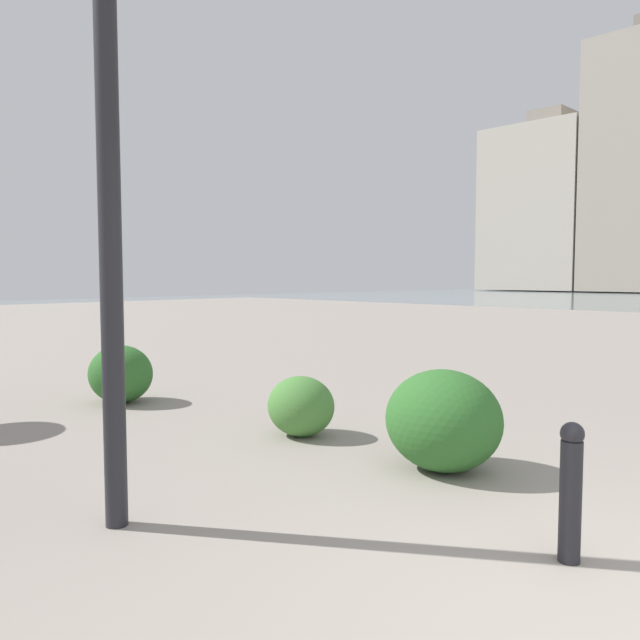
# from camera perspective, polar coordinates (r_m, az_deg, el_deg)

# --- Properties ---
(building_highrise) EXTENTS (11.61, 14.30, 20.80)m
(building_highrise) POSITION_cam_1_polar(r_m,az_deg,el_deg) (79.63, 20.42, 9.41)
(building_highrise) COLOR #B2A899
(building_highrise) RESTS_ON ground
(lamppost) EXTENTS (0.98, 0.28, 4.40)m
(lamppost) POSITION_cam_1_polar(r_m,az_deg,el_deg) (4.28, -19.01, 21.59)
(lamppost) COLOR #232328
(lamppost) RESTS_ON ground
(bollard_near) EXTENTS (0.13, 0.13, 0.79)m
(bollard_near) POSITION_cam_1_polar(r_m,az_deg,el_deg) (3.82, 21.99, -14.18)
(bollard_near) COLOR #232328
(bollard_near) RESTS_ON ground
(bollard_mid) EXTENTS (0.13, 0.13, 0.81)m
(bollard_mid) POSITION_cam_1_polar(r_m,az_deg,el_deg) (8.54, -18.10, -4.00)
(bollard_mid) COLOR #232328
(bollard_mid) RESTS_ON ground
(shrub_low) EXTENTS (0.70, 0.63, 0.60)m
(shrub_low) POSITION_cam_1_polar(r_m,az_deg,el_deg) (6.23, -1.76, -7.90)
(shrub_low) COLOR #477F38
(shrub_low) RESTS_ON ground
(shrub_round) EXTENTS (0.98, 0.88, 0.83)m
(shrub_round) POSITION_cam_1_polar(r_m,az_deg,el_deg) (5.22, 11.22, -9.00)
(shrub_round) COLOR #2D6628
(shrub_round) RESTS_ON ground
(shrub_wide) EXTENTS (0.85, 0.76, 0.72)m
(shrub_wide) POSITION_cam_1_polar(r_m,az_deg,el_deg) (8.21, -17.80, -4.73)
(shrub_wide) COLOR #2D6628
(shrub_wide) RESTS_ON ground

